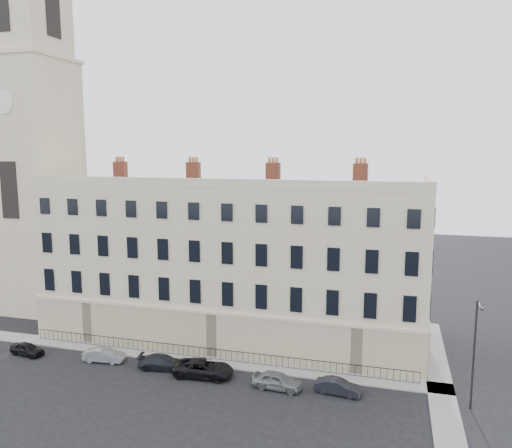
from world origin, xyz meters
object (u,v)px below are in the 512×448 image
object	(u,v)px
car_a	(27,349)
streetlamp	(474,350)
car_c	(163,362)
car_f	(338,387)
car_b	(104,355)
car_d	(203,368)
car_e	(277,380)

from	to	relation	value
car_a	streetlamp	distance (m)	37.13
car_a	car_c	bearing A→B (deg)	-78.97
car_c	car_f	xyz separation A→B (m)	(14.65, -0.41, -0.02)
car_c	car_f	bearing A→B (deg)	-99.91
car_a	car_f	world-z (taller)	car_f
car_a	car_b	bearing A→B (deg)	-77.02
car_b	streetlamp	bearing A→B (deg)	-96.76
car_d	car_e	size ratio (longest dim) A/B	1.27
car_b	car_c	bearing A→B (deg)	-96.20
car_e	car_f	size ratio (longest dim) A/B	1.12
car_f	car_a	bearing A→B (deg)	96.44
car_d	streetlamp	xyz separation A→B (m)	(20.15, 0.20, 3.74)
car_a	car_d	world-z (taller)	car_d
car_c	car_f	distance (m)	14.66
streetlamp	car_f	bearing A→B (deg)	-175.58
car_a	car_d	bearing A→B (deg)	-80.94
car_e	car_a	bearing A→B (deg)	94.09
car_a	car_e	bearing A→B (deg)	-82.27
car_d	streetlamp	size ratio (longest dim) A/B	0.61
car_e	streetlamp	bearing A→B (deg)	-82.85
car_a	car_c	world-z (taller)	car_c
car_c	streetlamp	xyz separation A→B (m)	(23.96, -0.19, 3.83)
car_e	streetlamp	distance (m)	14.41
car_c	car_b	bearing A→B (deg)	81.93
car_b	streetlamp	size ratio (longest dim) A/B	0.45
car_e	car_c	bearing A→B (deg)	89.84
car_a	car_b	xyz separation A→B (m)	(7.42, 0.63, 0.03)
car_c	car_e	distance (m)	10.10
car_c	car_e	xyz separation A→B (m)	(10.06, -0.82, 0.07)
car_c	car_d	distance (m)	3.83
car_b	car_d	world-z (taller)	car_d
car_a	car_f	size ratio (longest dim) A/B	0.94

